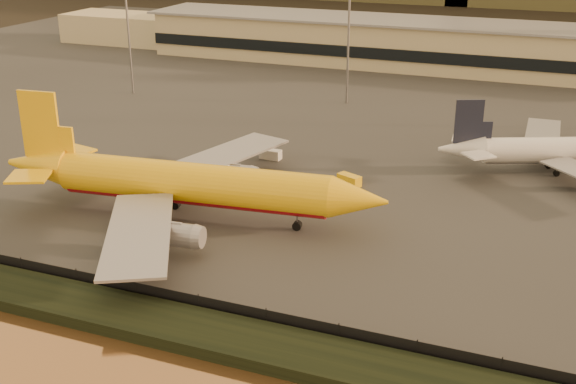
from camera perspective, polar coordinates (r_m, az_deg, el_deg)
name	(u,v)px	position (r m, az deg, el deg)	size (l,w,h in m)	color
ground	(234,261)	(91.62, -4.29, -5.48)	(900.00, 900.00, 0.00)	black
embankment	(164,324)	(78.35, -9.76, -10.24)	(320.00, 7.00, 1.40)	black
tarmac	(405,92)	(176.92, 9.22, 7.78)	(320.00, 220.00, 0.20)	#2D2D2D
perimeter_fence	(183,301)	(80.96, -8.33, -8.52)	(300.00, 0.05, 2.20)	black
terminal_building	(380,42)	(208.07, 7.27, 11.68)	(202.00, 25.00, 12.60)	#C8B48B
apron_light_masts	(460,45)	(151.86, 13.46, 11.22)	(152.20, 12.20, 25.40)	slate
dhl_cargo_jet	(187,184)	(102.37, -8.00, 0.61)	(57.11, 55.59, 17.05)	yellow
white_narrowbody_jet	(569,151)	(128.51, 21.29, 3.06)	(41.58, 39.29, 12.55)	silver
gse_vehicle_yellow	(349,180)	(115.33, 4.86, 0.95)	(3.84, 1.73, 1.73)	yellow
gse_vehicle_white	(271,154)	(127.15, -1.39, 3.00)	(3.75, 1.69, 1.69)	silver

